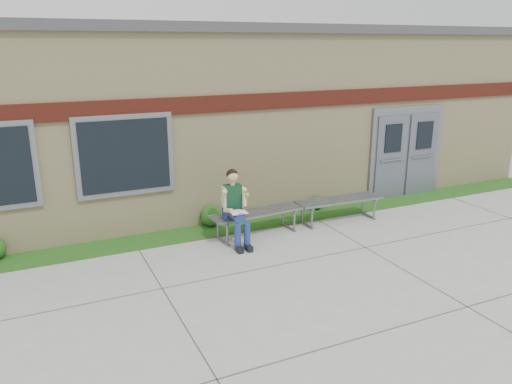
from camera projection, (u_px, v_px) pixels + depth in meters
name	position (u px, v px, depth m)	size (l,w,h in m)	color
ground	(336.00, 267.00, 8.80)	(80.00, 80.00, 0.00)	#9E9E99
grass_strip	(271.00, 221.00, 11.05)	(16.00, 0.80, 0.02)	#254412
school_building	(215.00, 109.00, 13.40)	(16.20, 6.22, 4.20)	beige
bench_left	(257.00, 217.00, 10.17)	(1.98, 0.69, 0.51)	slate
bench_right	(339.00, 204.00, 10.98)	(1.99, 0.63, 0.51)	slate
girl	(235.00, 206.00, 9.64)	(0.52, 0.88, 1.47)	navy
shrub_mid	(211.00, 216.00, 10.68)	(0.46, 0.46, 0.46)	#254412
shrub_east	(316.00, 203.00, 11.75)	(0.33, 0.33, 0.33)	#254412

